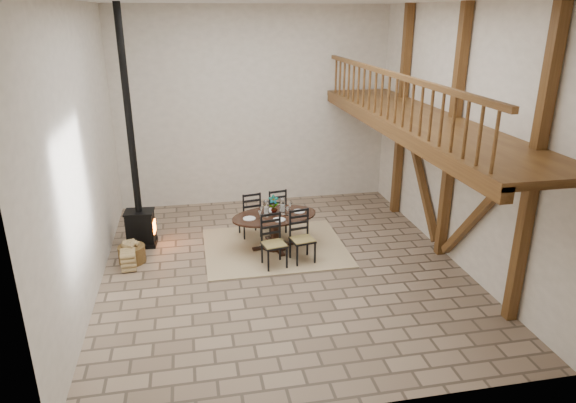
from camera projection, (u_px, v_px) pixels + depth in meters
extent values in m
plane|color=gray|center=(283.00, 267.00, 10.28)|extent=(8.00, 8.00, 0.00)
cube|color=white|center=(254.00, 108.00, 13.10)|extent=(7.00, 0.02, 5.00)
cube|color=white|center=(348.00, 231.00, 5.73)|extent=(7.00, 0.02, 5.00)
cube|color=white|center=(82.00, 155.00, 8.78)|extent=(0.02, 8.00, 5.00)
cube|color=white|center=(458.00, 137.00, 10.05)|extent=(0.02, 8.00, 5.00)
cube|color=white|center=(282.00, 0.00, 8.55)|extent=(7.00, 8.00, 0.02)
cube|color=brown|center=(533.00, 175.00, 7.72)|extent=(0.18, 0.18, 5.00)
cube|color=brown|center=(452.00, 138.00, 10.03)|extent=(0.18, 0.18, 5.00)
cube|color=brown|center=(402.00, 114.00, 12.33)|extent=(0.18, 0.18, 5.00)
cube|color=brown|center=(479.00, 213.00, 9.26)|extent=(0.14, 2.16, 2.54)
cube|color=brown|center=(420.00, 173.00, 11.56)|extent=(0.14, 2.16, 2.54)
cube|color=brown|center=(454.00, 122.00, 9.92)|extent=(0.20, 7.80, 0.20)
cube|color=brown|center=(422.00, 121.00, 9.78)|extent=(1.60, 7.80, 0.12)
cube|color=brown|center=(387.00, 128.00, 9.69)|extent=(0.18, 7.80, 0.22)
cube|color=brown|center=(390.00, 74.00, 9.34)|extent=(0.09, 7.60, 0.09)
cube|color=brown|center=(389.00, 97.00, 9.49)|extent=(0.06, 7.60, 0.86)
cube|color=tan|center=(275.00, 247.00, 11.13)|extent=(3.00, 2.50, 0.02)
ellipsoid|color=black|center=(275.00, 216.00, 10.88)|extent=(2.02, 1.43, 0.04)
cylinder|color=black|center=(275.00, 232.00, 11.01)|extent=(0.18, 0.18, 0.68)
cylinder|color=black|center=(275.00, 246.00, 11.12)|extent=(0.57, 0.57, 0.06)
cube|color=olive|center=(274.00, 244.00, 10.15)|extent=(0.52, 0.50, 0.04)
cube|color=black|center=(274.00, 256.00, 10.24)|extent=(0.50, 0.50, 0.47)
cube|color=black|center=(271.00, 227.00, 10.22)|extent=(0.39, 0.11, 0.61)
cube|color=olive|center=(302.00, 240.00, 10.36)|extent=(0.52, 0.50, 0.04)
cube|color=black|center=(302.00, 251.00, 10.45)|extent=(0.50, 0.50, 0.47)
cube|color=black|center=(299.00, 223.00, 10.43)|extent=(0.39, 0.11, 0.61)
cube|color=olive|center=(250.00, 216.00, 11.57)|extent=(0.52, 0.50, 0.04)
cube|color=black|center=(250.00, 226.00, 11.66)|extent=(0.50, 0.50, 0.47)
cube|color=black|center=(252.00, 207.00, 11.30)|extent=(0.39, 0.11, 0.61)
cube|color=olive|center=(275.00, 212.00, 11.78)|extent=(0.52, 0.50, 0.04)
cube|color=black|center=(275.00, 222.00, 11.87)|extent=(0.50, 0.50, 0.47)
cube|color=black|center=(278.00, 203.00, 11.51)|extent=(0.39, 0.11, 0.61)
cube|color=white|center=(274.00, 215.00, 10.87)|extent=(1.53, 0.95, 0.01)
cube|color=white|center=(274.00, 211.00, 10.84)|extent=(0.95, 0.46, 0.18)
cylinder|color=white|center=(266.00, 209.00, 10.75)|extent=(0.12, 0.12, 0.34)
cylinder|color=white|center=(283.00, 206.00, 10.87)|extent=(0.12, 0.12, 0.34)
cylinder|color=white|center=(266.00, 213.00, 10.78)|extent=(0.06, 0.06, 0.16)
cylinder|color=white|center=(283.00, 210.00, 10.91)|extent=(0.06, 0.06, 0.16)
imported|color=#4C723F|center=(274.00, 205.00, 10.84)|extent=(0.25, 0.19, 0.43)
cube|color=black|center=(142.00, 243.00, 11.24)|extent=(0.66, 0.52, 0.10)
cube|color=black|center=(141.00, 227.00, 11.11)|extent=(0.60, 0.47, 0.67)
cube|color=#FF590C|center=(155.00, 226.00, 11.14)|extent=(0.04, 0.27, 0.27)
cube|color=black|center=(139.00, 212.00, 10.99)|extent=(0.65, 0.51, 0.04)
cylinder|color=black|center=(128.00, 113.00, 10.25)|extent=(0.14, 0.14, 4.20)
cylinder|color=brown|center=(132.00, 254.00, 10.44)|extent=(0.54, 0.54, 0.35)
cube|color=tan|center=(131.00, 244.00, 10.37)|extent=(0.29, 0.29, 0.10)
cube|color=tan|center=(129.00, 260.00, 10.14)|extent=(0.31, 0.41, 0.39)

